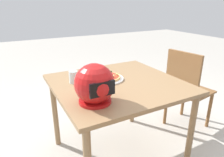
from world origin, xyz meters
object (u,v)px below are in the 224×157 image
at_px(pizza, 106,77).
at_px(chair_side, 186,87).
at_px(drinking_glass, 73,77).
at_px(dining_table, 118,92).
at_px(motorcycle_helmet, 95,85).

relative_size(pizza, chair_side, 0.26).
bearing_deg(drinking_glass, dining_table, 153.50).
relative_size(dining_table, chair_side, 1.13).
xyz_separation_m(dining_table, motorcycle_helmet, (0.31, 0.24, 0.21)).
bearing_deg(motorcycle_helmet, pizza, -126.69).
xyz_separation_m(drinking_glass, chair_side, (-1.19, 0.12, -0.28)).
relative_size(dining_table, pizza, 4.34).
bearing_deg(pizza, motorcycle_helmet, 53.31).
xyz_separation_m(dining_table, drinking_glass, (0.32, -0.16, 0.14)).
xyz_separation_m(dining_table, chair_side, (-0.87, -0.04, -0.15)).
bearing_deg(dining_table, pizza, -64.96).
distance_m(pizza, chair_side, 0.96).
relative_size(motorcycle_helmet, drinking_glass, 2.61).
relative_size(motorcycle_helmet, chair_side, 0.29).
distance_m(pizza, motorcycle_helmet, 0.44).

